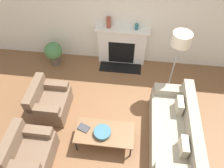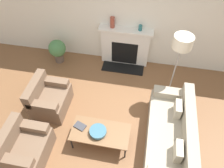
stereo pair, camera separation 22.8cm
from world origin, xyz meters
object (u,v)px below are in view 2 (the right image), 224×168
object	(u,v)px
armchair_far	(49,99)
mantel_vase_left	(112,22)
armchair_near	(25,147)
potted_plant	(57,49)
fireplace	(125,47)
bowl	(98,131)
book	(80,126)
coffee_table	(100,132)
mantel_vase_center_left	(140,28)
floor_lamp	(181,49)
couch	(171,135)

from	to	relation	value
armchair_far	mantel_vase_left	distance (m)	2.36
armchair_near	potted_plant	distance (m)	2.77
fireplace	armchair_far	size ratio (longest dim) A/B	1.58
armchair_far	fireplace	bearing A→B (deg)	-37.64
bowl	book	distance (m)	0.39
armchair_far	coffee_table	xyz separation A→B (m)	(1.33, -0.64, 0.05)
mantel_vase_center_left	floor_lamp	bearing A→B (deg)	-49.25
mantel_vase_left	fireplace	bearing A→B (deg)	-2.49
couch	floor_lamp	xyz separation A→B (m)	(-0.04, 1.29, 1.11)
bowl	mantel_vase_left	size ratio (longest dim) A/B	1.20
coffee_table	floor_lamp	bearing A→B (deg)	48.69
fireplace	mantel_vase_left	world-z (taller)	mantel_vase_left
couch	bowl	bearing A→B (deg)	-80.00
armchair_near	mantel_vase_center_left	bearing A→B (deg)	-30.15
floor_lamp	mantel_vase_center_left	size ratio (longest dim) A/B	12.22
couch	potted_plant	xyz separation A→B (m)	(-3.05, 1.99, 0.09)
coffee_table	mantel_vase_left	size ratio (longest dim) A/B	4.16
floor_lamp	potted_plant	distance (m)	3.26
armchair_near	book	size ratio (longest dim) A/B	3.31
armchair_far	floor_lamp	world-z (taller)	floor_lamp
fireplace	mantel_vase_center_left	world-z (taller)	mantel_vase_center_left
armchair_far	book	bearing A→B (deg)	-123.18
mantel_vase_center_left	book	bearing A→B (deg)	-109.26
coffee_table	floor_lamp	xyz separation A→B (m)	(1.32, 1.50, 1.08)
armchair_near	bowl	bearing A→B (deg)	-68.41
potted_plant	mantel_vase_left	bearing A→B (deg)	12.15
book	mantel_vase_center_left	world-z (taller)	mantel_vase_center_left
couch	armchair_near	xyz separation A→B (m)	(-2.69, -0.76, -0.02)
armchair_far	coffee_table	distance (m)	1.48
armchair_far	potted_plant	xyz separation A→B (m)	(-0.36, 1.57, 0.10)
bowl	couch	bearing A→B (deg)	10.00
armchair_far	potted_plant	world-z (taller)	armchair_far
book	armchair_near	bearing A→B (deg)	-127.07
mantel_vase_left	potted_plant	distance (m)	1.69
bowl	potted_plant	distance (m)	2.78
floor_lamp	mantel_vase_left	xyz separation A→B (m)	(-1.56, 1.01, -0.22)
floor_lamp	mantel_vase_center_left	world-z (taller)	floor_lamp
bowl	floor_lamp	world-z (taller)	floor_lamp
coffee_table	mantel_vase_center_left	bearing A→B (deg)	79.95
potted_plant	couch	bearing A→B (deg)	-33.10
fireplace	armchair_near	size ratio (longest dim) A/B	1.58
couch	mantel_vase_center_left	distance (m)	2.61
bowl	fireplace	bearing A→B (deg)	86.80
armchair_near	fireplace	bearing A→B (deg)	-25.26
mantel_vase_left	armchair_far	bearing A→B (deg)	-120.20
mantel_vase_center_left	mantel_vase_left	bearing A→B (deg)	180.00
fireplace	armchair_far	bearing A→B (deg)	-127.64
bowl	floor_lamp	xyz separation A→B (m)	(1.36, 1.53, 1.00)
armchair_far	bowl	bearing A→B (deg)	-117.35
coffee_table	armchair_far	bearing A→B (deg)	154.48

